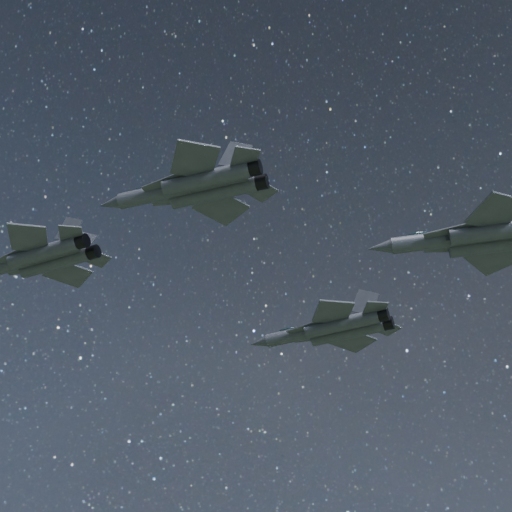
# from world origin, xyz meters

# --- Properties ---
(jet_lead) EXTENTS (17.23, 11.84, 4.32)m
(jet_lead) POSITION_xyz_m (-20.65, -6.51, 145.08)
(jet_lead) COLOR #383A46
(jet_left) EXTENTS (19.15, 13.12, 4.81)m
(jet_left) POSITION_xyz_m (7.18, 14.88, 145.82)
(jet_left) COLOR #383A46
(jet_right) EXTENTS (17.54, 12.28, 4.42)m
(jet_right) POSITION_xyz_m (-2.29, -12.63, 146.25)
(jet_right) COLOR #383A46
(jet_slot) EXTENTS (19.36, 13.82, 4.95)m
(jet_slot) POSITION_xyz_m (23.79, -0.33, 145.61)
(jet_slot) COLOR #383A46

